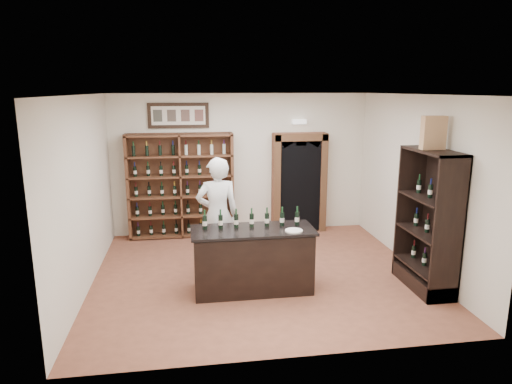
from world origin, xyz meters
TOP-DOWN VIEW (x-y plane):
  - floor at (0.00, 0.00)m, footprint 5.50×5.50m
  - ceiling at (0.00, 0.00)m, footprint 5.50×5.50m
  - wall_back at (0.00, 2.50)m, footprint 5.50×0.04m
  - wall_left at (-2.75, 0.00)m, footprint 0.04×5.00m
  - wall_right at (2.75, 0.00)m, footprint 0.04×5.00m
  - wine_shelf at (-1.30, 2.33)m, footprint 2.20×0.38m
  - framed_picture at (-1.30, 2.47)m, footprint 1.25×0.04m
  - arched_doorway at (1.25, 2.33)m, footprint 1.17×0.35m
  - emergency_light at (1.25, 2.42)m, footprint 0.30×0.10m
  - tasting_counter at (-0.20, -0.60)m, footprint 1.88×0.78m
  - counter_bottle_0 at (-0.92, -0.48)m, footprint 0.07×0.07m
  - counter_bottle_1 at (-0.68, -0.48)m, footprint 0.07×0.07m
  - counter_bottle_2 at (-0.44, -0.48)m, footprint 0.07×0.07m
  - counter_bottle_3 at (-0.20, -0.48)m, footprint 0.07×0.07m
  - counter_bottle_4 at (0.04, -0.48)m, footprint 0.07×0.07m
  - counter_bottle_5 at (0.28, -0.48)m, footprint 0.07×0.07m
  - counter_bottle_6 at (0.52, -0.48)m, footprint 0.07×0.07m
  - side_cabinet at (2.52, -0.90)m, footprint 0.48×1.20m
  - shopkeeper at (-0.67, 0.29)m, footprint 0.76×0.53m
  - plate at (0.39, -0.81)m, footprint 0.27×0.27m
  - wine_crate at (2.48, -0.85)m, footprint 0.36×0.16m

SIDE VIEW (x-z plane):
  - floor at x=0.00m, z-range 0.00..0.00m
  - tasting_counter at x=-0.20m, z-range -0.01..0.99m
  - side_cabinet at x=2.52m, z-range -0.35..1.85m
  - shopkeeper at x=-0.67m, z-range 0.00..1.99m
  - plate at x=0.39m, z-range 1.00..1.02m
  - wine_shelf at x=-1.30m, z-range 0.00..2.20m
  - counter_bottle_0 at x=-0.92m, z-range 0.96..1.26m
  - counter_bottle_1 at x=-0.68m, z-range 0.96..1.26m
  - counter_bottle_2 at x=-0.44m, z-range 0.96..1.26m
  - counter_bottle_3 at x=-0.20m, z-range 0.96..1.26m
  - counter_bottle_4 at x=0.04m, z-range 0.96..1.26m
  - counter_bottle_5 at x=0.28m, z-range 0.96..1.26m
  - counter_bottle_6 at x=0.52m, z-range 0.96..1.26m
  - arched_doorway at x=1.25m, z-range 0.05..2.22m
  - wall_back at x=0.00m, z-range 0.00..3.00m
  - wall_left at x=-2.75m, z-range 0.00..3.00m
  - wall_right at x=2.75m, z-range 0.00..3.00m
  - emergency_light at x=1.25m, z-range 2.35..2.45m
  - wine_crate at x=2.48m, z-range 2.20..2.70m
  - framed_picture at x=-1.30m, z-range 2.29..2.81m
  - ceiling at x=0.00m, z-range 3.00..3.00m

